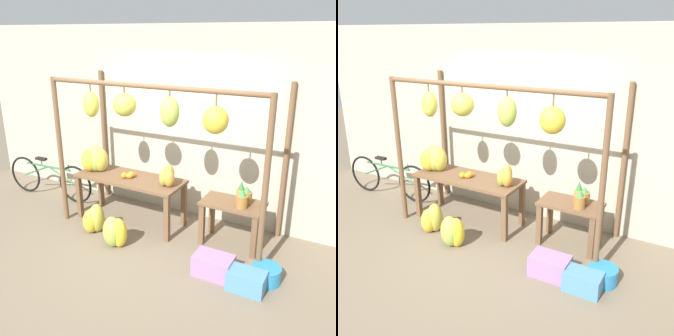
# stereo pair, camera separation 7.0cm
# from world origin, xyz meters

# --- Properties ---
(ground_plane) EXTENTS (20.00, 20.00, 0.00)m
(ground_plane) POSITION_xyz_m (0.00, 0.00, 0.00)
(ground_plane) COLOR #756651
(shop_wall_back) EXTENTS (8.00, 0.08, 2.80)m
(shop_wall_back) POSITION_xyz_m (0.00, 1.54, 1.40)
(shop_wall_back) COLOR #B2A893
(shop_wall_back) RESTS_ON ground_plane
(stall_awning) EXTENTS (3.02, 1.18, 2.12)m
(stall_awning) POSITION_xyz_m (0.05, 0.60, 1.59)
(stall_awning) COLOR brown
(stall_awning) RESTS_ON ground_plane
(display_table_main) EXTENTS (1.61, 0.62, 0.70)m
(display_table_main) POSITION_xyz_m (-0.57, 0.84, 0.60)
(display_table_main) COLOR brown
(display_table_main) RESTS_ON ground_plane
(display_table_side) EXTENTS (0.81, 0.46, 0.62)m
(display_table_side) POSITION_xyz_m (0.97, 0.92, 0.46)
(display_table_side) COLOR brown
(display_table_side) RESTS_ON ground_plane
(banana_pile_on_table) EXTENTS (0.47, 0.39, 0.40)m
(banana_pile_on_table) POSITION_xyz_m (-1.17, 0.82, 0.89)
(banana_pile_on_table) COLOR gold
(banana_pile_on_table) RESTS_ON display_table_main
(orange_pile) EXTENTS (0.17, 0.17, 0.09)m
(orange_pile) POSITION_xyz_m (-0.56, 0.81, 0.75)
(orange_pile) COLOR orange
(orange_pile) RESTS_ON display_table_main
(pineapple_cluster) EXTENTS (0.20, 0.30, 0.30)m
(pineapple_cluster) POSITION_xyz_m (1.10, 0.92, 0.73)
(pineapple_cluster) COLOR olive
(pineapple_cluster) RESTS_ON display_table_side
(banana_pile_ground_left) EXTENTS (0.33, 0.40, 0.43)m
(banana_pile_ground_left) POSITION_xyz_m (-0.85, 0.34, 0.18)
(banana_pile_ground_left) COLOR gold
(banana_pile_ground_left) RESTS_ON ground_plane
(banana_pile_ground_right) EXTENTS (0.42, 0.38, 0.43)m
(banana_pile_ground_right) POSITION_xyz_m (-0.37, 0.15, 0.20)
(banana_pile_ground_right) COLOR yellow
(banana_pile_ground_right) RESTS_ON ground_plane
(fruit_crate_white) EXTENTS (0.45, 0.30, 0.25)m
(fruit_crate_white) POSITION_xyz_m (1.02, 0.18, 0.12)
(fruit_crate_white) COLOR #9970B7
(fruit_crate_white) RESTS_ON ground_plane
(blue_bucket) EXTENTS (0.33, 0.33, 0.19)m
(blue_bucket) POSITION_xyz_m (1.60, 0.34, 0.10)
(blue_bucket) COLOR teal
(blue_bucket) RESTS_ON ground_plane
(parked_bicycle) EXTENTS (1.73, 0.13, 0.69)m
(parked_bicycle) POSITION_xyz_m (-2.28, 0.92, 0.34)
(parked_bicycle) COLOR black
(parked_bicycle) RESTS_ON ground_plane
(papaya_pile) EXTENTS (0.26, 0.26, 0.30)m
(papaya_pile) POSITION_xyz_m (0.06, 0.81, 0.84)
(papaya_pile) COLOR gold
(papaya_pile) RESTS_ON display_table_main
(fruit_crate_purple) EXTENTS (0.41, 0.27, 0.22)m
(fruit_crate_purple) POSITION_xyz_m (1.45, 0.10, 0.11)
(fruit_crate_purple) COLOR #4C84B2
(fruit_crate_purple) RESTS_ON ground_plane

